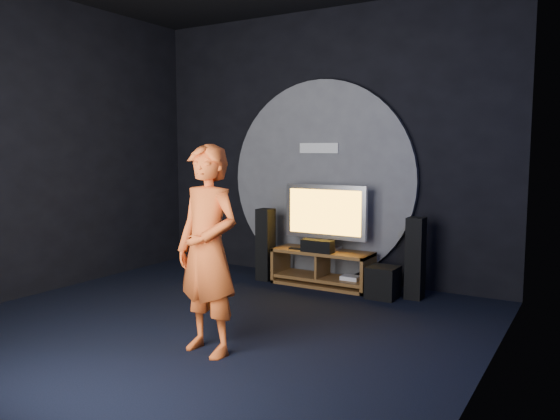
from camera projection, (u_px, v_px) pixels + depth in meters
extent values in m
plane|color=black|center=(205.00, 328.00, 5.22)|extent=(5.00, 5.00, 0.00)
cube|color=black|center=(323.00, 146.00, 7.17)|extent=(5.00, 0.04, 3.50)
cube|color=black|center=(32.00, 145.00, 6.30)|extent=(0.04, 5.00, 3.50)
cube|color=black|center=(488.00, 142.00, 3.76)|extent=(0.04, 5.00, 3.50)
cylinder|color=#515156|center=(321.00, 180.00, 7.17)|extent=(2.60, 0.08, 2.60)
cube|color=white|center=(319.00, 148.00, 7.07)|extent=(0.55, 0.03, 0.13)
cube|color=brown|center=(323.00, 252.00, 6.81)|extent=(1.26, 0.45, 0.04)
cube|color=brown|center=(322.00, 278.00, 6.84)|extent=(1.22, 0.42, 0.04)
cube|color=brown|center=(281.00, 263.00, 7.14)|extent=(0.04, 0.45, 0.45)
cube|color=brown|center=(368.00, 274.00, 6.52)|extent=(0.04, 0.45, 0.45)
cube|color=brown|center=(323.00, 265.00, 6.82)|extent=(0.03, 0.40, 0.29)
cube|color=brown|center=(322.00, 284.00, 6.85)|extent=(1.26, 0.45, 0.04)
cube|color=white|center=(351.00, 278.00, 6.65)|extent=(0.22, 0.16, 0.05)
cube|color=#A7A6AD|center=(325.00, 248.00, 6.86)|extent=(0.36, 0.22, 0.04)
cylinder|color=#A7A6AD|center=(325.00, 242.00, 6.85)|extent=(0.07, 0.07, 0.10)
cube|color=#A7A6AD|center=(326.00, 212.00, 6.81)|extent=(1.09, 0.06, 0.68)
cube|color=orange|center=(324.00, 212.00, 6.78)|extent=(0.97, 0.01, 0.55)
cube|color=black|center=(318.00, 246.00, 6.67)|extent=(0.40, 0.15, 0.15)
cube|color=black|center=(296.00, 249.00, 6.86)|extent=(0.18, 0.05, 0.02)
cube|color=black|center=(266.00, 244.00, 7.11)|extent=(0.19, 0.21, 0.94)
cube|color=black|center=(415.00, 258.00, 6.21)|extent=(0.19, 0.21, 0.94)
cube|color=black|center=(383.00, 282.00, 6.27)|extent=(0.33, 0.33, 0.37)
imported|color=#C84D1B|center=(208.00, 250.00, 4.50)|extent=(0.69, 0.51, 1.75)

